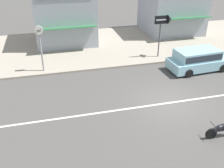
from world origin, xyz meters
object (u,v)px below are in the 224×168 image
Objects in this scene: arrow_signboard at (167,22)px; shopfront_mid_block at (172,6)px; street_clock at (40,38)px; shopfront_far_kios at (64,13)px; minivan_pale_blue_2 at (198,59)px; motorcycle_0 at (223,130)px.

shopfront_mid_block is at bearing 61.15° from arrow_signboard.
shopfront_mid_block reaches higher than street_clock.
shopfront_far_kios is at bearing 71.20° from street_clock.
minivan_pale_blue_2 is at bearing -63.02° from arrow_signboard.
minivan_pale_blue_2 is 1.47× the size of street_clock.
shopfront_mid_block is (13.00, 6.83, 0.10)m from street_clock.
motorcycle_0 is 17.14m from shopfront_mid_block.
shopfront_mid_block reaches higher than minivan_pale_blue_2.
minivan_pale_blue_2 is at bearing -45.14° from shopfront_far_kios.
street_clock is (-10.90, 2.29, 1.72)m from minivan_pale_blue_2.
shopfront_mid_block is at bearing 27.70° from street_clock.
street_clock is (-8.05, 9.43, 2.14)m from motorcycle_0.
shopfront_mid_block is (4.95, 16.26, 2.24)m from motorcycle_0.
street_clock is 9.52m from arrow_signboard.
street_clock is 0.51× the size of shopfront_far_kios.
shopfront_far_kios reaches higher than arrow_signboard.
shopfront_mid_block is (2.10, 9.11, 1.81)m from minivan_pale_blue_2.
arrow_signboard is (-1.40, 2.76, 2.10)m from minivan_pale_blue_2.
minivan_pale_blue_2 is 12.48m from shopfront_far_kios.
motorcycle_0 is 17.09m from shopfront_far_kios.
minivan_pale_blue_2 is 7.71m from motorcycle_0.
minivan_pale_blue_2 reaches higher than motorcycle_0.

